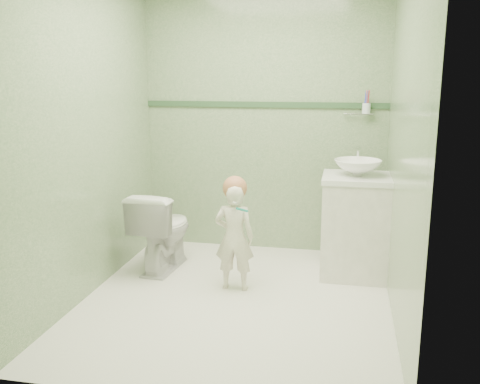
# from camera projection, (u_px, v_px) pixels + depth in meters

# --- Properties ---
(ground) EXTENTS (2.50, 2.50, 0.00)m
(ground) POSITION_uv_depth(u_px,v_px,m) (236.00, 300.00, 3.85)
(ground) COLOR white
(ground) RESTS_ON ground
(room_shell) EXTENTS (2.50, 2.54, 2.40)m
(room_shell) POSITION_uv_depth(u_px,v_px,m) (236.00, 137.00, 3.58)
(room_shell) COLOR gray
(room_shell) RESTS_ON ground
(trim_stripe) EXTENTS (2.20, 0.02, 0.05)m
(trim_stripe) POSITION_uv_depth(u_px,v_px,m) (264.00, 105.00, 4.74)
(trim_stripe) COLOR #2F5030
(trim_stripe) RESTS_ON room_shell
(vanity) EXTENTS (0.52, 0.50, 0.80)m
(vanity) POSITION_uv_depth(u_px,v_px,m) (355.00, 228.00, 4.27)
(vanity) COLOR beige
(vanity) RESTS_ON ground
(counter) EXTENTS (0.54, 0.52, 0.04)m
(counter) POSITION_uv_depth(u_px,v_px,m) (357.00, 178.00, 4.18)
(counter) COLOR white
(counter) RESTS_ON vanity
(basin) EXTENTS (0.37, 0.37, 0.13)m
(basin) POSITION_uv_depth(u_px,v_px,m) (358.00, 168.00, 4.16)
(basin) COLOR white
(basin) RESTS_ON counter
(faucet) EXTENTS (0.03, 0.13, 0.18)m
(faucet) POSITION_uv_depth(u_px,v_px,m) (358.00, 154.00, 4.32)
(faucet) COLOR silver
(faucet) RESTS_ON counter
(cup_holder) EXTENTS (0.26, 0.07, 0.21)m
(cup_holder) POSITION_uv_depth(u_px,v_px,m) (365.00, 108.00, 4.51)
(cup_holder) COLOR silver
(cup_holder) RESTS_ON room_shell
(toilet) EXTENTS (0.44, 0.70, 0.68)m
(toilet) POSITION_uv_depth(u_px,v_px,m) (163.00, 230.00, 4.42)
(toilet) COLOR white
(toilet) RESTS_ON ground
(toddler) EXTENTS (0.31, 0.21, 0.82)m
(toddler) POSITION_uv_depth(u_px,v_px,m) (234.00, 237.00, 3.98)
(toddler) COLOR beige
(toddler) RESTS_ON ground
(hair_cap) EXTENTS (0.18, 0.18, 0.18)m
(hair_cap) POSITION_uv_depth(u_px,v_px,m) (235.00, 188.00, 3.92)
(hair_cap) COLOR #B16F4A
(hair_cap) RESTS_ON toddler
(teal_toothbrush) EXTENTS (0.11, 0.13, 0.08)m
(teal_toothbrush) POSITION_uv_depth(u_px,v_px,m) (241.00, 209.00, 3.79)
(teal_toothbrush) COLOR #129B8B
(teal_toothbrush) RESTS_ON toddler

